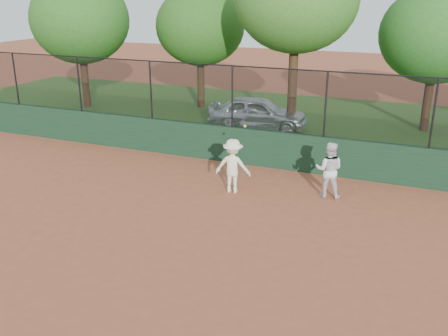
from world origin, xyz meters
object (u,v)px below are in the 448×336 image
at_px(parked_car, 257,113).
at_px(player_second, 329,170).
at_px(player_main, 233,166).
at_px(tree_3, 437,35).
at_px(tree_0, 80,20).
at_px(tree_1, 200,27).

bearing_deg(parked_car, player_second, -155.92).
xyz_separation_m(player_main, tree_3, (4.77, 9.20, 3.02)).
height_order(parked_car, player_second, player_second).
distance_m(parked_car, tree_3, 7.50).
bearing_deg(player_second, tree_0, -34.06).
height_order(player_second, tree_1, tree_1).
height_order(parked_car, tree_3, tree_3).
xyz_separation_m(player_main, tree_1, (-5.54, 9.71, 3.05)).
xyz_separation_m(player_second, tree_1, (-8.09, 9.01, 3.04)).
distance_m(player_second, tree_1, 12.49).
xyz_separation_m(parked_car, tree_3, (6.37, 2.47, 3.11)).
bearing_deg(tree_1, parked_car, -37.01).
distance_m(tree_0, tree_3, 15.60).
relative_size(parked_car, player_main, 1.92).
xyz_separation_m(player_second, player_main, (-2.55, -0.70, -0.01)).
relative_size(player_second, tree_0, 0.25).
bearing_deg(player_main, player_second, 15.29).
distance_m(parked_car, player_second, 7.32).
distance_m(parked_car, tree_0, 9.80).
relative_size(tree_0, tree_1, 1.09).
bearing_deg(tree_3, tree_1, 177.19).
bearing_deg(tree_1, tree_0, -157.38).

